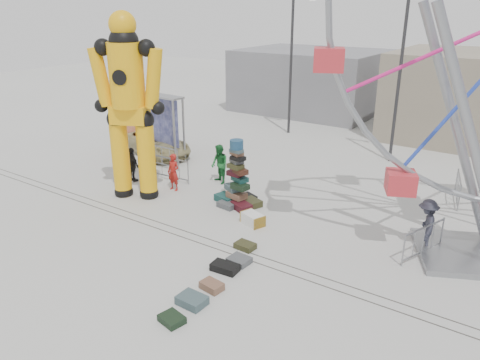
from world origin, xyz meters
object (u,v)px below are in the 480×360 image
Objects in this scene: barricade_dummy_a at (123,156)px; suitcase_tower at (237,186)px; pedestrian_green at (220,164)px; banner_scaffold at (148,109)px; lamp_post_right at (402,72)px; lamp_post_left at (293,59)px; barricade_dummy_b at (162,157)px; pedestrian_red at (173,172)px; pedestrian_grey at (427,225)px; parked_suv at (156,143)px; barricade_wheel_back at (458,189)px; pedestrian_black at (132,165)px; barricade_wheel_front at (423,241)px; steamer_trunk at (253,219)px; barricade_dummy_c at (170,169)px; crash_test_dummy at (129,101)px.

suitcase_tower is at bearing 6.41° from barricade_dummy_a.
banner_scaffold is at bearing -167.09° from pedestrian_green.
barricade_dummy_a is (-10.66, -8.34, -3.93)m from lamp_post_right.
barricade_dummy_b is (-2.03, -9.33, -3.93)m from lamp_post_left.
pedestrian_grey reaches higher than pedestrian_red.
banner_scaffold is at bearing -115.70° from lamp_post_left.
lamp_post_right is at bearing -44.80° from parked_suv.
pedestrian_black is (-12.61, -5.72, 0.24)m from barricade_wheel_back.
barricade_wheel_back is (0.01, 5.34, 0.00)m from barricade_wheel_front.
barricade_wheel_front is (10.80, -11.11, -3.93)m from lamp_post_left.
steamer_trunk is (-1.92, -10.17, -4.28)m from lamp_post_right.
barricade_dummy_a is at bearing -79.12° from banner_scaffold.
barricade_dummy_b is at bearing 179.88° from suitcase_tower.
barricade_dummy_b and barricade_wheel_front have the same top height.
lamp_post_left is 2.99× the size of suitcase_tower.
banner_scaffold is 4.58m from barricade_dummy_c.
steamer_trunk is at bearing -20.30° from barricade_dummy_c.
parked_suv is at bearing -50.87° from pedestrian_black.
parked_suv is at bearing 139.75° from barricade_dummy_b.
lamp_post_left is 1.05× the size of crash_test_dummy.
lamp_post_left reaches higher than parked_suv.
banner_scaffold reaches higher than pedestrian_black.
parked_suv reaches higher than barricade_wheel_back.
barricade_wheel_back is 1.27× the size of pedestrian_black.
pedestrian_red is (-6.56, -9.24, -3.68)m from lamp_post_right.
pedestrian_grey is at bearing -44.54° from lamp_post_left.
pedestrian_black is (2.13, -3.34, -1.70)m from banner_scaffold.
steamer_trunk is at bearing -22.83° from suitcase_tower.
pedestrian_black is at bearing -172.65° from pedestrian_red.
lamp_post_left is 5.08× the size of pedestrian_black.
barricade_dummy_b is at bearing -111.80° from pedestrian_grey.
suitcase_tower is 8.90m from barricade_wheel_back.
pedestrian_black is at bearing -20.60° from barricade_dummy_a.
banner_scaffold is at bearing 99.14° from barricade_wheel_front.
crash_test_dummy is 3.59m from pedestrian_red.
pedestrian_grey is (-0.09, -4.78, 0.32)m from barricade_wheel_back.
barricade_wheel_back is (7.24, 5.17, -0.20)m from suitcase_tower.
crash_test_dummy is 3.79× the size of barricade_wheel_front.
pedestrian_red is 2.11m from pedestrian_green.
pedestrian_black is at bearing -165.44° from steamer_trunk.
lamp_post_right is 1.05× the size of crash_test_dummy.
barricade_dummy_a is 5.32m from pedestrian_green.
lamp_post_right is 1.78× the size of parked_suv.
pedestrian_green reaches higher than pedestrian_red.
barricade_dummy_b is at bearing 43.06° from barricade_dummy_a.
lamp_post_right is at bearing 43.11° from barricade_wheel_front.
pedestrian_black reaches higher than barricade_wheel_back.
crash_test_dummy reaches higher than steamer_trunk.
pedestrian_grey reaches higher than barricade_dummy_c.
lamp_post_left is at bearing 84.36° from barricade_dummy_c.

